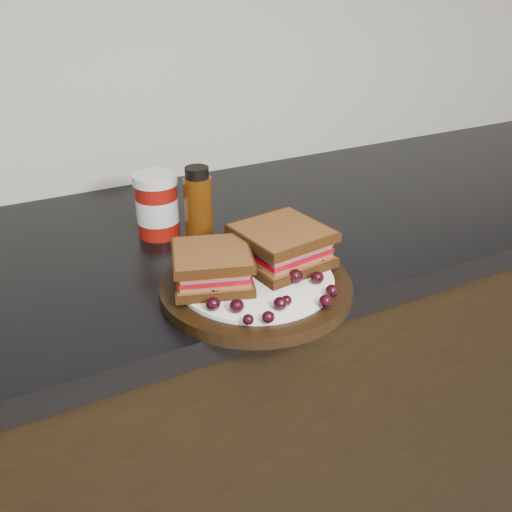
{
  "coord_description": "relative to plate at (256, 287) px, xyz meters",
  "views": [
    {
      "loc": [
        -0.4,
        0.84,
        1.33
      ],
      "look_at": [
        -0.07,
        1.48,
        0.96
      ],
      "focal_mm": 40.0,
      "sensor_mm": 36.0,
      "label": 1
    }
  ],
  "objects": [
    {
      "name": "base_cabinets",
      "position": [
        0.07,
        0.22,
        -0.48
      ],
      "size": [
        3.96,
        0.58,
        0.86
      ],
      "primitive_type": "cube",
      "color": "black",
      "rests_on": "ground_plane"
    },
    {
      "name": "countertop",
      "position": [
        0.07,
        0.22,
        -0.03
      ],
      "size": [
        3.98,
        0.6,
        0.04
      ],
      "primitive_type": "cube",
      "color": "black",
      "rests_on": "base_cabinets"
    },
    {
      "name": "plate",
      "position": [
        0.0,
        0.0,
        0.0
      ],
      "size": [
        0.28,
        0.28,
        0.02
      ],
      "primitive_type": "cylinder",
      "color": "black",
      "rests_on": "countertop"
    },
    {
      "name": "sandwich_left",
      "position": [
        -0.06,
        0.02,
        0.04
      ],
      "size": [
        0.14,
        0.14,
        0.05
      ],
      "primitive_type": null,
      "rotation": [
        0.0,
        0.0,
        -0.32
      ],
      "color": "brown",
      "rests_on": "plate"
    },
    {
      "name": "sandwich_right",
      "position": [
        0.06,
        0.03,
        0.04
      ],
      "size": [
        0.14,
        0.14,
        0.06
      ],
      "primitive_type": null,
      "rotation": [
        0.0,
        0.0,
        0.14
      ],
      "color": "brown",
      "rests_on": "plate"
    },
    {
      "name": "grape_0",
      "position": [
        -0.09,
        -0.05,
        0.02
      ],
      "size": [
        0.02,
        0.02,
        0.02
      ],
      "primitive_type": "ellipsoid",
      "color": "black",
      "rests_on": "plate"
    },
    {
      "name": "grape_1",
      "position": [
        -0.06,
        -0.07,
        0.02
      ],
      "size": [
        0.02,
        0.02,
        0.02
      ],
      "primitive_type": "ellipsoid",
      "color": "black",
      "rests_on": "plate"
    },
    {
      "name": "grape_2",
      "position": [
        -0.06,
        -0.1,
        0.02
      ],
      "size": [
        0.01,
        0.01,
        0.01
      ],
      "primitive_type": "ellipsoid",
      "color": "black",
      "rests_on": "plate"
    },
    {
      "name": "grape_3",
      "position": [
        -0.04,
        -0.11,
        0.02
      ],
      "size": [
        0.02,
        0.02,
        0.02
      ],
      "primitive_type": "ellipsoid",
      "color": "black",
      "rests_on": "plate"
    },
    {
      "name": "grape_4",
      "position": [
        -0.01,
        -0.09,
        0.02
      ],
      "size": [
        0.02,
        0.02,
        0.02
      ],
      "primitive_type": "ellipsoid",
      "color": "black",
      "rests_on": "plate"
    },
    {
      "name": "grape_5",
      "position": [
        0.0,
        -0.08,
        0.02
      ],
      "size": [
        0.01,
        0.01,
        0.01
      ],
      "primitive_type": "ellipsoid",
      "color": "black",
      "rests_on": "plate"
    },
    {
      "name": "grape_6",
      "position": [
        0.05,
        -0.11,
        0.02
      ],
      "size": [
        0.02,
        0.02,
        0.02
      ],
      "primitive_type": "ellipsoid",
      "color": "black",
      "rests_on": "plate"
    },
    {
      "name": "grape_7",
      "position": [
        0.07,
        -0.09,
        0.02
      ],
      "size": [
        0.02,
        0.02,
        0.02
      ],
      "primitive_type": "ellipsoid",
      "color": "black",
      "rests_on": "plate"
    },
    {
      "name": "grape_8",
      "position": [
        0.07,
        -0.05,
        0.02
      ],
      "size": [
        0.02,
        0.02,
        0.02
      ],
      "primitive_type": "ellipsoid",
      "color": "black",
      "rests_on": "plate"
    },
    {
      "name": "grape_9",
      "position": [
        0.04,
        -0.04,
        0.03
      ],
      "size": [
        0.02,
        0.02,
        0.02
      ],
      "primitive_type": "ellipsoid",
      "color": "black",
      "rests_on": "plate"
    },
    {
      "name": "grape_10",
      "position": [
        0.1,
        -0.02,
        0.02
      ],
      "size": [
        0.02,
        0.02,
        0.02
      ],
      "primitive_type": "ellipsoid",
      "color": "black",
      "rests_on": "plate"
    },
    {
      "name": "grape_11",
      "position": [
        0.07,
        -0.0,
        0.02
      ],
      "size": [
        0.02,
        0.02,
        0.02
      ],
      "primitive_type": "ellipsoid",
      "color": "black",
      "rests_on": "plate"
    },
    {
      "name": "grape_12",
      "position": [
        0.07,
        0.02,
        0.02
      ],
      "size": [
        0.02,
        0.02,
        0.01
      ],
      "primitive_type": "ellipsoid",
      "color": "black",
      "rests_on": "plate"
    },
    {
      "name": "grape_13",
      "position": [
        0.07,
        0.07,
        0.02
      ],
      "size": [
        0.02,
        0.02,
        0.02
      ],
      "primitive_type": "ellipsoid",
      "color": "black",
      "rests_on": "plate"
    },
    {
      "name": "grape_14",
      "position": [
        -0.06,
        0.05,
        0.02
      ],
      "size": [
        0.01,
        0.01,
        0.01
      ],
      "primitive_type": "ellipsoid",
      "color": "black",
      "rests_on": "plate"
    },
    {
      "name": "grape_15",
      "position": [
        -0.06,
        0.03,
        0.02
      ],
      "size": [
        0.02,
        0.02,
        0.02
      ],
      "primitive_type": "ellipsoid",
      "color": "black",
      "rests_on": "plate"
    },
    {
      "name": "grape_16",
      "position": [
        -0.09,
        0.02,
        0.02
      ],
      "size": [
        0.02,
        0.02,
        0.02
      ],
      "primitive_type": "ellipsoid",
      "color": "black",
      "rests_on": "plate"
    },
    {
      "name": "grape_17",
      "position": [
        -0.07,
        -0.02,
        0.03
      ],
      "size": [
        0.02,
        0.02,
        0.02
      ],
      "primitive_type": "ellipsoid",
      "color": "black",
      "rests_on": "plate"
    },
    {
      "name": "grape_18",
      "position": [
        -0.08,
        0.05,
        0.02
      ],
      "size": [
        0.02,
        0.02,
        0.02
      ],
      "primitive_type": "ellipsoid",
      "color": "black",
      "rests_on": "plate"
    },
    {
      "name": "grape_19",
      "position": [
        -0.06,
        0.03,
        0.02
      ],
      "size": [
        0.02,
        0.02,
        0.02
      ],
      "primitive_type": "ellipsoid",
      "color": "black",
      "rests_on": "plate"
    },
    {
      "name": "grape_20",
      "position": [
        -0.06,
        0.0,
        0.02
      ],
      "size": [
        0.02,
        0.02,
        0.01
      ],
      "primitive_type": "ellipsoid",
      "color": "black",
      "rests_on": "plate"
    },
    {
      "name": "condiment_jar",
      "position": [
        -0.06,
        0.25,
        0.05
      ],
      "size": [
        0.1,
        0.1,
        0.11
      ],
      "primitive_type": "cylinder",
      "rotation": [
        0.0,
        0.0,
        -0.43
      ],
      "color": "maroon",
      "rests_on": "countertop"
    },
    {
      "name": "oil_bottle",
      "position": [
        -0.01,
        0.2,
        0.06
      ],
      "size": [
        0.05,
        0.05,
        0.13
      ],
      "primitive_type": "cylinder",
      "rotation": [
        0.0,
        0.0,
        0.1
      ],
      "color": "#4A2407",
      "rests_on": "countertop"
    }
  ]
}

